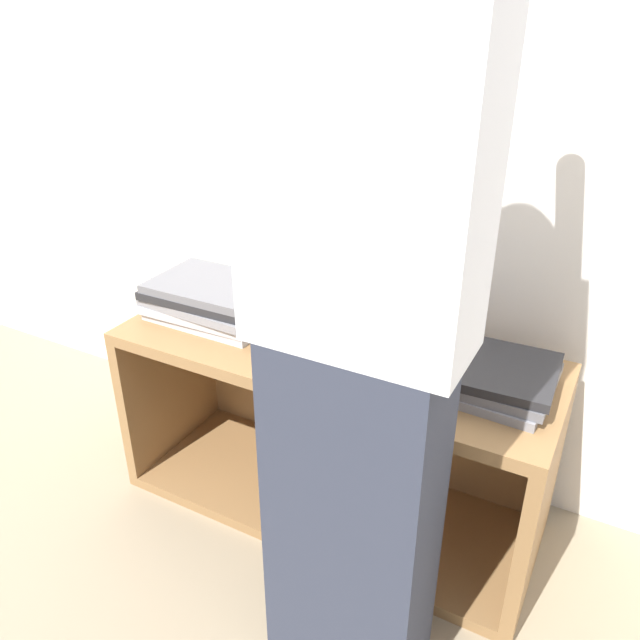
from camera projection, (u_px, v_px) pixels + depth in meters
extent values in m
plane|color=gray|center=(293.00, 554.00, 1.80)|extent=(12.00, 12.00, 0.00)
cube|color=silver|center=(391.00, 93.00, 1.71)|extent=(8.00, 0.05, 2.40)
cube|color=olive|center=(332.00, 354.00, 1.74)|extent=(1.25, 0.48, 0.04)
cube|color=olive|center=(331.00, 498.00, 1.98)|extent=(1.25, 0.48, 0.04)
cube|color=olive|center=(173.00, 379.00, 2.11)|extent=(0.04, 0.48, 0.49)
cube|color=olive|center=(540.00, 499.00, 1.60)|extent=(0.04, 0.48, 0.49)
cube|color=olive|center=(362.00, 394.00, 2.03)|extent=(1.18, 0.04, 0.49)
cube|color=gray|center=(332.00, 345.00, 1.72)|extent=(0.37, 0.25, 0.02)
cube|color=gray|center=(334.00, 340.00, 1.73)|extent=(0.30, 0.14, 0.00)
cube|color=gray|center=(362.00, 281.00, 1.82)|extent=(0.37, 0.12, 0.23)
cube|color=black|center=(361.00, 281.00, 1.81)|extent=(0.33, 0.10, 0.20)
cube|color=#B7B7BC|center=(216.00, 313.00, 1.90)|extent=(0.37, 0.26, 0.02)
cube|color=#B7B7BC|center=(212.00, 306.00, 1.88)|extent=(0.37, 0.26, 0.02)
cube|color=gray|center=(212.00, 300.00, 1.87)|extent=(0.38, 0.27, 0.02)
cube|color=#232326|center=(212.00, 292.00, 1.86)|extent=(0.37, 0.26, 0.02)
cube|color=slate|center=(215.00, 286.00, 1.84)|extent=(0.37, 0.26, 0.02)
cube|color=gray|center=(472.00, 380.00, 1.56)|extent=(0.38, 0.27, 0.02)
cube|color=slate|center=(477.00, 372.00, 1.55)|extent=(0.37, 0.26, 0.02)
cube|color=#232326|center=(479.00, 364.00, 1.54)|extent=(0.38, 0.27, 0.02)
cube|color=#2D3342|center=(353.00, 520.00, 1.33)|extent=(0.34, 0.20, 0.87)
cube|color=white|center=(366.00, 147.00, 0.97)|extent=(0.40, 0.20, 0.69)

